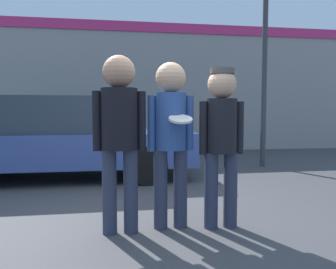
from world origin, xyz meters
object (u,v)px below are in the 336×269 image
object	(u,v)px
person_middle_with_frisbee	(171,129)
person_right	(221,133)
person_left	(119,126)
parked_car_near	(66,138)
shrub	(12,129)
street_lamp	(273,15)

from	to	relation	value
person_middle_with_frisbee	person_right	distance (m)	0.55
person_right	person_left	bearing A→B (deg)	-179.90
parked_car_near	shrub	distance (m)	3.50
person_left	person_right	size ratio (longest dim) A/B	1.06
person_left	person_right	xyz separation A→B (m)	(1.09, 0.00, -0.08)
parked_car_near	person_right	bearing A→B (deg)	-55.79
parked_car_near	street_lamp	bearing A→B (deg)	8.38
parked_car_near	shrub	world-z (taller)	shrub
parked_car_near	shrub	size ratio (longest dim) A/B	3.01
person_left	shrub	world-z (taller)	person_left
person_middle_with_frisbee	parked_car_near	distance (m)	3.39
shrub	person_middle_with_frisbee	bearing A→B (deg)	-60.33
person_left	street_lamp	distance (m)	5.62
person_right	street_lamp	bearing A→B (deg)	57.27
person_right	parked_car_near	bearing A→B (deg)	124.21
person_left	person_middle_with_frisbee	world-z (taller)	person_left
person_middle_with_frisbee	street_lamp	distance (m)	5.27
street_lamp	shrub	size ratio (longest dim) A/B	3.61
person_right	street_lamp	distance (m)	5.05
person_right	street_lamp	xyz separation A→B (m)	(2.40, 3.74, 2.41)
person_left	parked_car_near	xyz separation A→B (m)	(-1.00, 3.08, -0.36)
person_left	person_right	world-z (taller)	person_left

